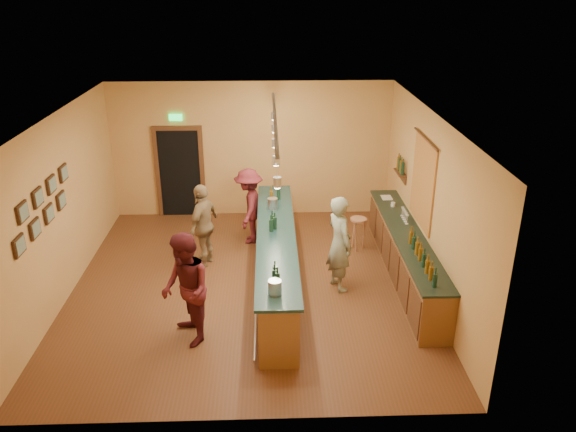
{
  "coord_description": "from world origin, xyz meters",
  "views": [
    {
      "loc": [
        0.41,
        -9.22,
        5.31
      ],
      "look_at": [
        0.74,
        0.2,
        1.31
      ],
      "focal_mm": 35.0,
      "sensor_mm": 36.0,
      "label": 1
    }
  ],
  "objects_px": {
    "bartender": "(339,243)",
    "customer_c": "(249,206)",
    "bar_stool": "(358,225)",
    "customer_b": "(204,225)",
    "back_counter": "(405,255)",
    "customer_a": "(186,290)",
    "tasting_bar": "(276,256)"
  },
  "relations": [
    {
      "from": "customer_a",
      "to": "back_counter",
      "type": "bearing_deg",
      "value": 93.25
    },
    {
      "from": "customer_a",
      "to": "customer_b",
      "type": "distance_m",
      "value": 2.62
    },
    {
      "from": "back_counter",
      "to": "customer_b",
      "type": "xyz_separation_m",
      "value": [
        -3.86,
        0.73,
        0.36
      ]
    },
    {
      "from": "bartender",
      "to": "customer_c",
      "type": "height_order",
      "value": "bartender"
    },
    {
      "from": "tasting_bar",
      "to": "customer_b",
      "type": "bearing_deg",
      "value": 147.07
    },
    {
      "from": "customer_a",
      "to": "bar_stool",
      "type": "distance_m",
      "value": 4.46
    },
    {
      "from": "bartender",
      "to": "customer_c",
      "type": "distance_m",
      "value": 2.67
    },
    {
      "from": "tasting_bar",
      "to": "customer_c",
      "type": "height_order",
      "value": "customer_c"
    },
    {
      "from": "customer_a",
      "to": "bartender",
      "type": "bearing_deg",
      "value": 98.69
    },
    {
      "from": "bartender",
      "to": "customer_c",
      "type": "xyz_separation_m",
      "value": [
        -1.69,
        2.06,
        -0.08
      ]
    },
    {
      "from": "bartender",
      "to": "customer_b",
      "type": "height_order",
      "value": "bartender"
    },
    {
      "from": "customer_a",
      "to": "customer_c",
      "type": "distance_m",
      "value": 3.72
    },
    {
      "from": "tasting_bar",
      "to": "bar_stool",
      "type": "relative_size",
      "value": 7.23
    },
    {
      "from": "back_counter",
      "to": "bartender",
      "type": "xyz_separation_m",
      "value": [
        -1.31,
        -0.32,
        0.42
      ]
    },
    {
      "from": "bartender",
      "to": "bar_stool",
      "type": "height_order",
      "value": "bartender"
    },
    {
      "from": "tasting_bar",
      "to": "bar_stool",
      "type": "height_order",
      "value": "tasting_bar"
    },
    {
      "from": "bartender",
      "to": "customer_c",
      "type": "relative_size",
      "value": 1.1
    },
    {
      "from": "tasting_bar",
      "to": "customer_b",
      "type": "relative_size",
      "value": 3.03
    },
    {
      "from": "back_counter",
      "to": "customer_c",
      "type": "relative_size",
      "value": 2.76
    },
    {
      "from": "bartender",
      "to": "bar_stool",
      "type": "xyz_separation_m",
      "value": [
        0.6,
        1.58,
        -0.34
      ]
    },
    {
      "from": "customer_b",
      "to": "customer_c",
      "type": "height_order",
      "value": "customer_b"
    },
    {
      "from": "back_counter",
      "to": "bar_stool",
      "type": "xyz_separation_m",
      "value": [
        -0.71,
        1.26,
        0.07
      ]
    },
    {
      "from": "back_counter",
      "to": "customer_b",
      "type": "relative_size",
      "value": 2.7
    },
    {
      "from": "customer_a",
      "to": "bar_stool",
      "type": "height_order",
      "value": "customer_a"
    },
    {
      "from": "customer_c",
      "to": "bar_stool",
      "type": "height_order",
      "value": "customer_c"
    },
    {
      "from": "customer_b",
      "to": "customer_c",
      "type": "distance_m",
      "value": 1.32
    },
    {
      "from": "back_counter",
      "to": "bar_stool",
      "type": "bearing_deg",
      "value": 119.53
    },
    {
      "from": "back_counter",
      "to": "tasting_bar",
      "type": "relative_size",
      "value": 0.89
    },
    {
      "from": "customer_c",
      "to": "bartender",
      "type": "bearing_deg",
      "value": 44.89
    },
    {
      "from": "bartender",
      "to": "customer_b",
      "type": "distance_m",
      "value": 2.76
    },
    {
      "from": "back_counter",
      "to": "customer_b",
      "type": "bearing_deg",
      "value": 169.27
    },
    {
      "from": "bartender",
      "to": "bar_stool",
      "type": "bearing_deg",
      "value": -43.04
    }
  ]
}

